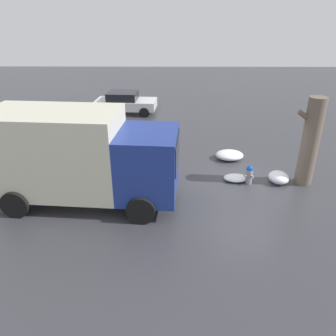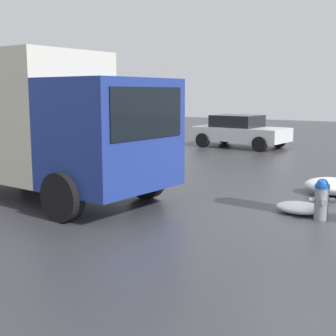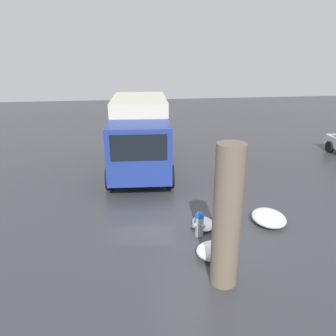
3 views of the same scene
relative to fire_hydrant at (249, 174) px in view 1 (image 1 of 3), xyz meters
name	(u,v)px [view 1 (image 1 of 3)]	position (x,y,z in m)	size (l,w,h in m)	color
ground_plane	(248,183)	(0.00, 0.00, -0.39)	(60.00, 60.00, 0.00)	#38383D
fire_hydrant	(249,174)	(0.00, 0.00, 0.00)	(0.44, 0.37, 0.76)	gray
tree_trunk	(310,142)	(-2.07, -0.08, 1.28)	(0.95, 0.63, 3.31)	#6B5B4C
delivery_truck	(80,155)	(5.95, 1.28, 1.31)	(6.25, 2.99, 3.16)	navy
parked_car	(125,102)	(5.95, -9.74, 0.31)	(3.97, 2.27, 1.36)	silver
snow_pile_by_hydrant	(229,155)	(0.37, -2.31, -0.20)	(1.22, 1.01, 0.38)	white
snow_pile_curbside	(279,177)	(-1.16, -0.11, -0.18)	(0.76, 0.90, 0.42)	white
snow_pile_by_tree	(235,178)	(0.46, -0.24, -0.28)	(0.92, 0.65, 0.22)	white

